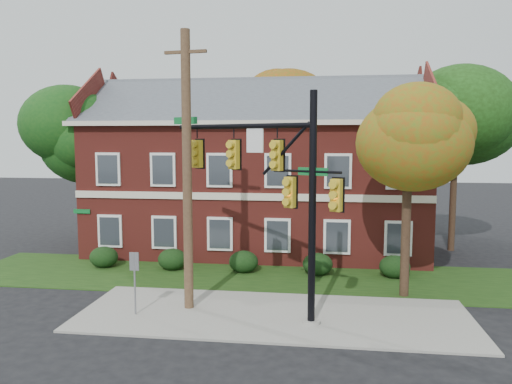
# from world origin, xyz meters

# --- Properties ---
(ground) EXTENTS (120.00, 120.00, 0.00)m
(ground) POSITION_xyz_m (0.00, 0.00, 0.00)
(ground) COLOR black
(ground) RESTS_ON ground
(sidewalk) EXTENTS (14.00, 5.00, 0.08)m
(sidewalk) POSITION_xyz_m (0.00, 1.00, 0.04)
(sidewalk) COLOR gray
(sidewalk) RESTS_ON ground
(grass_strip) EXTENTS (30.00, 6.00, 0.04)m
(grass_strip) POSITION_xyz_m (0.00, 6.00, 0.02)
(grass_strip) COLOR #193811
(grass_strip) RESTS_ON ground
(apartment_building) EXTENTS (18.80, 8.80, 9.74)m
(apartment_building) POSITION_xyz_m (-2.00, 11.95, 4.99)
(apartment_building) COLOR maroon
(apartment_building) RESTS_ON ground
(hedge_far_left) EXTENTS (1.40, 1.26, 1.05)m
(hedge_far_left) POSITION_xyz_m (-9.00, 6.70, 0.53)
(hedge_far_left) COLOR black
(hedge_far_left) RESTS_ON ground
(hedge_left) EXTENTS (1.40, 1.26, 1.05)m
(hedge_left) POSITION_xyz_m (-5.50, 6.70, 0.53)
(hedge_left) COLOR black
(hedge_left) RESTS_ON ground
(hedge_center) EXTENTS (1.40, 1.26, 1.05)m
(hedge_center) POSITION_xyz_m (-2.00, 6.70, 0.53)
(hedge_center) COLOR black
(hedge_center) RESTS_ON ground
(hedge_right) EXTENTS (1.40, 1.26, 1.05)m
(hedge_right) POSITION_xyz_m (1.50, 6.70, 0.53)
(hedge_right) COLOR black
(hedge_right) RESTS_ON ground
(hedge_far_right) EXTENTS (1.40, 1.26, 1.05)m
(hedge_far_right) POSITION_xyz_m (5.00, 6.70, 0.53)
(hedge_far_right) COLOR black
(hedge_far_right) RESTS_ON ground
(tree_near_right) EXTENTS (4.50, 4.25, 8.58)m
(tree_near_right) POSITION_xyz_m (5.22, 3.87, 6.67)
(tree_near_right) COLOR black
(tree_near_right) RESTS_ON ground
(tree_left_rear) EXTENTS (5.40, 5.10, 8.88)m
(tree_left_rear) POSITION_xyz_m (-11.73, 10.84, 6.68)
(tree_left_rear) COLOR black
(tree_left_rear) RESTS_ON ground
(tree_right_rear) EXTENTS (6.30, 5.95, 10.62)m
(tree_right_rear) POSITION_xyz_m (9.31, 12.81, 8.12)
(tree_right_rear) COLOR black
(tree_right_rear) RESTS_ON ground
(tree_far_rear) EXTENTS (6.84, 6.46, 11.52)m
(tree_far_rear) POSITION_xyz_m (-0.66, 19.79, 8.84)
(tree_far_rear) COLOR black
(tree_far_rear) RESTS_ON ground
(traffic_signal) EXTENTS (6.53, 3.13, 7.92)m
(traffic_signal) POSITION_xyz_m (0.06, 0.90, 4.91)
(traffic_signal) COLOR gray
(traffic_signal) RESTS_ON ground
(utility_pole) EXTENTS (1.59, 0.38, 10.19)m
(utility_pole) POSITION_xyz_m (-3.20, 1.32, 5.17)
(utility_pole) COLOR #493122
(utility_pole) RESTS_ON ground
(sign_post) EXTENTS (0.34, 0.06, 2.33)m
(sign_post) POSITION_xyz_m (-4.91, 0.36, 1.59)
(sign_post) COLOR slate
(sign_post) RESTS_ON ground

